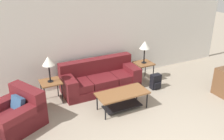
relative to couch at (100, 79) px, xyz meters
The scene contains 9 objects.
wall_back 1.16m from the couch, 70.25° to the left, with size 8.99×0.06×2.60m.
couch is the anchor object (origin of this frame).
armchair 2.41m from the couch, 161.91° to the right, with size 1.34×1.31×0.80m.
coffee_table 1.16m from the couch, 87.35° to the right, with size 1.22×0.58×0.44m.
side_table_left 1.38m from the couch, behind, with size 0.50×0.49×0.57m.
side_table_right 1.38m from the couch, ahead, with size 0.50×0.49×0.57m.
table_lamp_left 1.58m from the couch, behind, with size 0.30×0.30×0.66m.
table_lamp_right 1.58m from the couch, ahead, with size 0.30×0.30×0.66m.
backpack 1.54m from the couch, 25.35° to the right, with size 0.27×0.26×0.42m.
Camera 1 is at (-2.68, -2.45, 3.26)m, focal length 40.00 mm.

